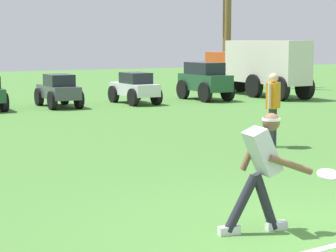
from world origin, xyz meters
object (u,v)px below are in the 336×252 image
(teammate_near_sideline, at_px, (273,103))
(parked_car_slot_d, at_px, (59,90))
(box_truck, at_px, (258,65))
(parked_car_slot_f, at_px, (205,80))
(frisbee_in_flight, at_px, (328,174))
(parked_car_slot_e, at_px, (135,88))
(frisbee_thrower, at_px, (261,166))
(palm_tree_left_of_centre, at_px, (227,13))

(teammate_near_sideline, bearing_deg, parked_car_slot_d, 98.71)
(parked_car_slot_d, bearing_deg, box_truck, 4.20)
(parked_car_slot_f, height_order, box_truck, box_truck)
(frisbee_in_flight, distance_m, parked_car_slot_e, 15.65)
(teammate_near_sideline, distance_m, box_truck, 12.62)
(parked_car_slot_e, xyz_separation_m, box_truck, (5.72, 0.73, 0.67))
(frisbee_thrower, xyz_separation_m, parked_car_slot_f, (7.91, 14.86, -0.05))
(teammate_near_sideline, height_order, palm_tree_left_of_centre, palm_tree_left_of_centre)
(palm_tree_left_of_centre, bearing_deg, frisbee_thrower, -121.21)
(frisbee_in_flight, height_order, parked_car_slot_f, parked_car_slot_f)
(box_truck, bearing_deg, frisbee_in_flight, -122.30)
(frisbee_thrower, xyz_separation_m, box_truck, (10.73, 15.49, 0.44))
(parked_car_slot_d, xyz_separation_m, parked_car_slot_f, (5.65, -0.00, 0.18))
(parked_car_slot_f, bearing_deg, teammate_near_sideline, -112.62)
(parked_car_slot_d, bearing_deg, parked_car_slot_e, -2.33)
(parked_car_slot_d, distance_m, palm_tree_left_of_centre, 13.60)
(box_truck, bearing_deg, palm_tree_left_of_centre, 68.08)
(parked_car_slot_d, height_order, box_truck, box_truck)
(parked_car_slot_f, bearing_deg, frisbee_in_flight, -115.28)
(frisbee_in_flight, xyz_separation_m, parked_car_slot_d, (1.52, 15.17, -0.11))
(frisbee_in_flight, distance_m, parked_car_slot_f, 16.78)
(frisbee_in_flight, height_order, palm_tree_left_of_centre, palm_tree_left_of_centre)
(frisbee_in_flight, relative_size, palm_tree_left_of_centre, 0.06)
(parked_car_slot_d, height_order, parked_car_slot_f, parked_car_slot_f)
(teammate_near_sideline, distance_m, parked_car_slot_e, 9.88)
(teammate_near_sideline, height_order, parked_car_slot_e, teammate_near_sideline)
(parked_car_slot_f, bearing_deg, frisbee_thrower, -118.02)
(parked_car_slot_f, distance_m, palm_tree_left_of_centre, 9.50)
(frisbee_in_flight, xyz_separation_m, box_truck, (9.98, 15.79, 0.56))
(teammate_near_sideline, bearing_deg, frisbee_in_flight, -119.99)
(parked_car_slot_e, relative_size, parked_car_slot_f, 0.94)
(frisbee_thrower, bearing_deg, parked_car_slot_d, 81.34)
(teammate_near_sideline, xyz_separation_m, parked_car_slot_f, (4.13, 9.91, -0.20))
(teammate_near_sideline, relative_size, parked_car_slot_e, 0.69)
(teammate_near_sideline, distance_m, parked_car_slot_d, 10.03)
(frisbee_in_flight, bearing_deg, parked_car_slot_d, 84.29)
(frisbee_thrower, relative_size, teammate_near_sideline, 0.91)
(teammate_near_sideline, xyz_separation_m, palm_tree_left_of_centre, (9.61, 17.14, 2.61))
(box_truck, xyz_separation_m, palm_tree_left_of_centre, (2.66, 6.61, 2.32))
(frisbee_in_flight, bearing_deg, box_truck, 57.70)
(parked_car_slot_e, xyz_separation_m, parked_car_slot_f, (2.91, 0.11, 0.18))
(frisbee_thrower, distance_m, palm_tree_left_of_centre, 25.98)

